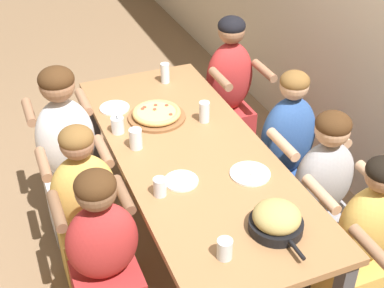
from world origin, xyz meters
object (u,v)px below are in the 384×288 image
drinking_glass_d (225,250)px  diner_far_center (286,162)px  diner_far_midright (320,202)px  diner_far_right (364,253)px  skillet_bowl (276,220)px  drinking_glass_a (204,113)px  diner_near_midright (105,266)px  diner_far_left (229,98)px  drinking_glass_b (165,74)px  cocktail_glass_blue (118,126)px  pizza_board_main (157,114)px  empty_plate_a (250,174)px  drinking_glass_c (160,188)px  empty_plate_c (181,181)px  drinking_glass_e (136,140)px  empty_plate_b (115,108)px  diner_near_midleft (69,161)px  diner_near_center (87,217)px

drinking_glass_d → diner_far_center: (-0.82, 0.82, -0.30)m
diner_far_midright → diner_far_right: diner_far_midright is taller
skillet_bowl → drinking_glass_a: 1.03m
diner_near_midright → diner_far_left: diner_far_left is taller
skillet_bowl → drinking_glass_b: size_ratio=2.64×
cocktail_glass_blue → diner_far_midright: bearing=52.2°
drinking_glass_a → diner_far_left: 0.78m
pizza_board_main → diner_far_left: bearing=120.8°
empty_plate_a → cocktail_glass_blue: cocktail_glass_blue is taller
drinking_glass_c → diner_near_midright: size_ratio=0.09×
drinking_glass_d → diner_far_left: 1.88m
drinking_glass_b → drinking_glass_d: drinking_glass_b is taller
empty_plate_c → cocktail_glass_blue: bearing=-163.3°
drinking_glass_a → drinking_glass_d: drinking_glass_a is taller
drinking_glass_a → diner_far_right: diner_far_right is taller
drinking_glass_e → empty_plate_c: bearing=17.7°
diner_far_midright → diner_far_left: diner_far_left is taller
drinking_glass_a → diner_near_midright: diner_near_midright is taller
empty_plate_b → drinking_glass_b: size_ratio=1.35×
pizza_board_main → drinking_glass_a: size_ratio=2.70×
diner_near_midright → diner_far_center: (-0.41, 1.29, 0.02)m
empty_plate_c → drinking_glass_d: bearing=-1.6°
cocktail_glass_blue → diner_far_center: size_ratio=0.11×
pizza_board_main → empty_plate_c: (0.66, -0.09, -0.02)m
pizza_board_main → empty_plate_c: size_ratio=1.99×
cocktail_glass_blue → drinking_glass_e: (0.20, 0.05, 0.01)m
drinking_glass_b → empty_plate_a: bearing=3.0°
diner_far_left → diner_far_center: bearing=90.0°
empty_plate_b → cocktail_glass_blue: (0.28, -0.05, 0.04)m
drinking_glass_b → diner_far_left: diner_far_left is taller
cocktail_glass_blue → diner_near_midright: 0.89m
empty_plate_a → drinking_glass_b: bearing=-177.0°
drinking_glass_e → diner_far_right: bearing=43.6°
empty_plate_a → diner_near_midleft: bearing=-133.1°
drinking_glass_b → drinking_glass_c: bearing=-20.9°
diner_near_midright → diner_far_center: 1.35m
pizza_board_main → diner_far_right: (1.25, 0.71, -0.32)m
diner_near_midleft → diner_near_center: bearing=-90.0°
drinking_glass_e → diner_near_midleft: size_ratio=0.10×
skillet_bowl → drinking_glass_a: skillet_bowl is taller
empty_plate_c → cocktail_glass_blue: (-0.60, -0.18, 0.04)m
diner_far_center → diner_far_left: bearing=-90.0°
skillet_bowl → diner_far_midright: 0.71m
pizza_board_main → empty_plate_a: size_ratio=1.65×
drinking_glass_d → empty_plate_b: bearing=-175.7°
drinking_glass_a → diner_far_left: diner_far_left is taller
pizza_board_main → diner_far_left: 0.87m
skillet_bowl → diner_far_left: size_ratio=0.32×
pizza_board_main → drinking_glass_b: bearing=154.0°
skillet_bowl → drinking_glass_a: bearing=176.0°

